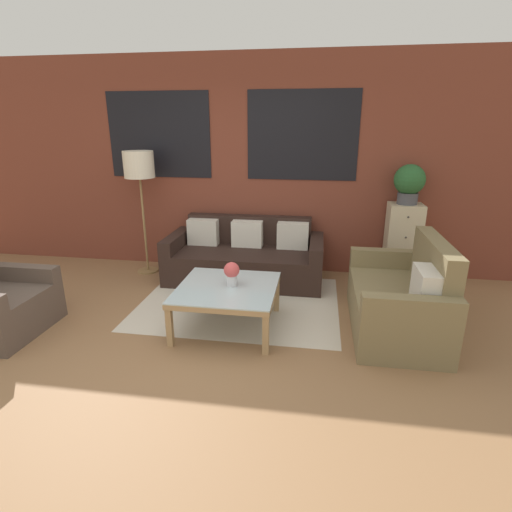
# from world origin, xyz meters

# --- Properties ---
(ground_plane) EXTENTS (16.00, 16.00, 0.00)m
(ground_plane) POSITION_xyz_m (0.00, 0.00, 0.00)
(ground_plane) COLOR #8E6642
(wall_back_brick) EXTENTS (8.40, 0.09, 2.80)m
(wall_back_brick) POSITION_xyz_m (0.00, 2.44, 1.41)
(wall_back_brick) COLOR brown
(wall_back_brick) RESTS_ON ground_plane
(rug) EXTENTS (2.22, 1.76, 0.00)m
(rug) POSITION_xyz_m (0.35, 1.21, 0.00)
(rug) COLOR beige
(rug) RESTS_ON ground_plane
(couch_dark) EXTENTS (1.98, 0.88, 0.78)m
(couch_dark) POSITION_xyz_m (0.29, 1.95, 0.29)
(couch_dark) COLOR black
(couch_dark) RESTS_ON ground_plane
(settee_vintage) EXTENTS (0.80, 1.43, 0.92)m
(settee_vintage) POSITION_xyz_m (2.03, 0.84, 0.31)
(settee_vintage) COLOR olive
(settee_vintage) RESTS_ON ground_plane
(coffee_table) EXTENTS (0.95, 0.95, 0.44)m
(coffee_table) POSITION_xyz_m (0.35, 0.62, 0.38)
(coffee_table) COLOR silver
(coffee_table) RESTS_ON ground_plane
(floor_lamp) EXTENTS (0.39, 0.39, 1.62)m
(floor_lamp) POSITION_xyz_m (-1.10, 2.01, 1.39)
(floor_lamp) COLOR olive
(floor_lamp) RESTS_ON ground_plane
(drawer_cabinet) EXTENTS (0.41, 0.36, 1.01)m
(drawer_cabinet) POSITION_xyz_m (2.26, 2.19, 0.50)
(drawer_cabinet) COLOR #C6B793
(drawer_cabinet) RESTS_ON ground_plane
(potted_plant) EXTENTS (0.37, 0.37, 0.48)m
(potted_plant) POSITION_xyz_m (2.26, 2.19, 1.27)
(potted_plant) COLOR #47474C
(potted_plant) RESTS_ON drawer_cabinet
(flower_vase) EXTENTS (0.15, 0.15, 0.24)m
(flower_vase) POSITION_xyz_m (0.39, 0.65, 0.57)
(flower_vase) COLOR silver
(flower_vase) RESTS_ON coffee_table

